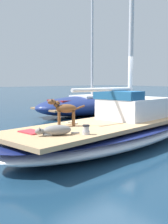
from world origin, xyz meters
TOP-DOWN VIEW (x-y plane):
  - ground_plane at (0.00, 0.00)m, footprint 120.00×120.00m
  - sailboat_main at (0.00, 0.00)m, footprint 3.33×7.48m
  - mast_main at (-0.10, 0.73)m, footprint 0.14×2.27m
  - cabin_house at (-0.14, 1.11)m, footprint 1.64×2.37m
  - dog_grey at (0.57, -2.28)m, footprint 0.50×0.90m
  - dog_brown at (-0.27, -1.42)m, footprint 0.58×0.83m
  - deck_winch at (0.92, -1.73)m, footprint 0.16×0.16m
  - coiled_rope at (-0.45, -1.05)m, footprint 0.32×0.32m
  - deck_towel at (-0.03, -2.50)m, footprint 0.60×0.42m
  - moored_boat_port_side at (-5.64, 3.79)m, footprint 2.60×5.63m

SIDE VIEW (x-z plane):
  - ground_plane at x=0.00m, z-range 0.00..0.00m
  - sailboat_main at x=0.00m, z-range 0.01..0.67m
  - moored_boat_port_side at x=-5.64m, z-range -3.39..4.46m
  - deck_towel at x=-0.03m, z-range 0.66..0.69m
  - coiled_rope at x=-0.45m, z-range 0.66..0.70m
  - deck_winch at x=0.92m, z-range 0.65..0.86m
  - dog_grey at x=0.57m, z-range 0.66..0.88m
  - cabin_house at x=-0.14m, z-range 0.59..1.43m
  - dog_brown at x=-0.27m, z-range 0.73..1.43m
  - mast_main at x=-0.10m, z-range 0.32..6.56m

